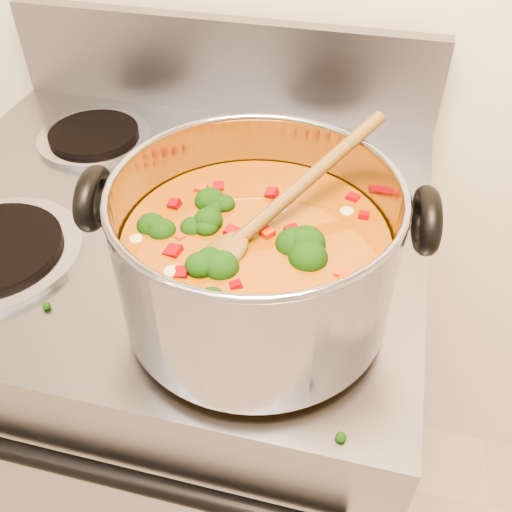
% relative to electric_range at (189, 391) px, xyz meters
% --- Properties ---
extents(electric_range, '(0.74, 0.67, 1.08)m').
position_rel_electric_range_xyz_m(electric_range, '(0.00, 0.00, 0.00)').
color(electric_range, gray).
rests_on(electric_range, ground).
extents(stockpot, '(0.35, 0.29, 0.17)m').
position_rel_electric_range_xyz_m(stockpot, '(0.18, -0.16, 0.54)').
color(stockpot, '#9998A0').
rests_on(stockpot, electric_range).
extents(wooden_spoon, '(0.17, 0.22, 0.10)m').
position_rel_electric_range_xyz_m(wooden_spoon, '(0.18, -0.16, 0.59)').
color(wooden_spoon, brown).
rests_on(wooden_spoon, stockpot).
extents(cooktop_crumbs, '(0.32, 0.09, 0.01)m').
position_rel_electric_range_xyz_m(cooktop_crumbs, '(0.18, -0.26, 0.46)').
color(cooktop_crumbs, black).
rests_on(cooktop_crumbs, electric_range).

